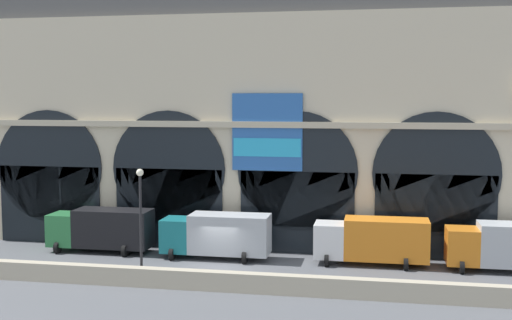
% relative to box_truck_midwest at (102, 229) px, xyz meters
% --- Properties ---
extents(ground_plane, '(200.00, 200.00, 0.00)m').
position_rel_box_truck_midwest_xyz_m(ground_plane, '(9.15, -2.83, -1.70)').
color(ground_plane, '#54565B').
extents(quay_parapet_wall, '(90.00, 0.70, 1.13)m').
position_rel_box_truck_midwest_xyz_m(quay_parapet_wall, '(9.15, -7.63, -1.14)').
color(quay_parapet_wall, '#B2A891').
rests_on(quay_parapet_wall, ground).
extents(station_building, '(49.53, 5.08, 20.74)m').
position_rel_box_truck_midwest_xyz_m(station_building, '(9.18, 4.50, 8.36)').
color(station_building, beige).
rests_on(station_building, ground).
extents(box_truck_midwest, '(7.50, 2.91, 3.12)m').
position_rel_box_truck_midwest_xyz_m(box_truck_midwest, '(0.00, 0.00, 0.00)').
color(box_truck_midwest, '#2D7A42').
rests_on(box_truck_midwest, ground).
extents(box_truck_center, '(7.50, 2.91, 3.12)m').
position_rel_box_truck_midwest_xyz_m(box_truck_center, '(8.68, -0.37, 0.00)').
color(box_truck_center, '#19727A').
rests_on(box_truck_center, ground).
extents(box_truck_mideast, '(7.50, 2.91, 3.12)m').
position_rel_box_truck_midwest_xyz_m(box_truck_mideast, '(19.27, -0.09, 0.00)').
color(box_truck_mideast, white).
rests_on(box_truck_mideast, ground).
extents(box_truck_east, '(7.50, 2.91, 3.12)m').
position_rel_box_truck_midwest_xyz_m(box_truck_east, '(27.82, -0.27, 0.00)').
color(box_truck_east, orange).
rests_on(box_truck_east, ground).
extents(street_lamp_quayside, '(0.44, 0.44, 6.90)m').
position_rel_box_truck_midwest_xyz_m(street_lamp_quayside, '(5.59, -6.83, 2.71)').
color(street_lamp_quayside, black).
rests_on(street_lamp_quayside, ground).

